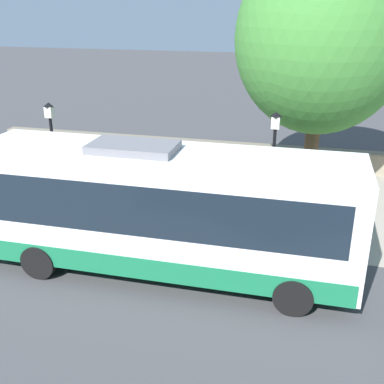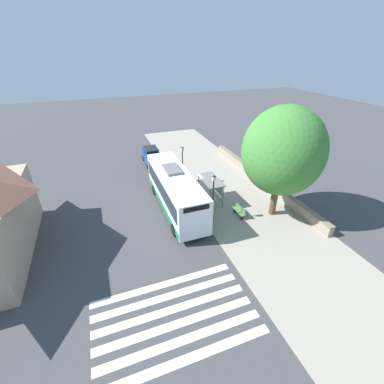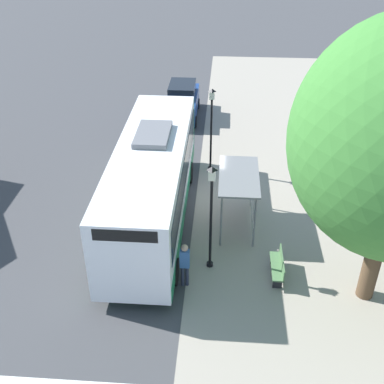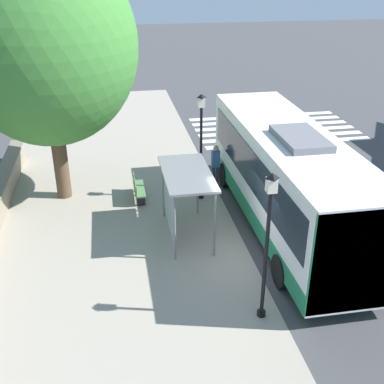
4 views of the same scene
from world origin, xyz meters
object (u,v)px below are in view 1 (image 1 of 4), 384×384
pedestrian (304,226)px  bench (285,200)px  bus_shelter (195,166)px  shade_tree (322,39)px  street_lamp_far (54,154)px  street_lamp_near (273,168)px  bus (163,208)px

pedestrian → bench: pedestrian is taller
bus_shelter → bench: (-1.32, 3.07, -1.50)m
bench → shade_tree: shade_tree is taller
bus_shelter → street_lamp_far: bearing=-72.6°
pedestrian → bench: bearing=-167.8°
bench → street_lamp_near: street_lamp_near is taller
street_lamp_near → street_lamp_far: size_ratio=1.00×
bus_shelter → bus: bearing=-0.8°
bench → bus_shelter: bearing=-66.7°
pedestrian → bench: (-3.31, -0.72, -0.60)m
bus → pedestrian: (-1.64, 3.84, -0.87)m
pedestrian → street_lamp_near: street_lamp_near is taller
street_lamp_far → bus_shelter: bearing=107.4°
bench → street_lamp_far: size_ratio=0.38×
shade_tree → pedestrian: bearing=-0.4°
shade_tree → street_lamp_far: bearing=-55.9°
street_lamp_near → street_lamp_far: (0.27, -7.24, -0.01)m
bus → shade_tree: (-7.88, 3.88, 3.99)m
bus → shade_tree: size_ratio=1.11×
bench → bus: bearing=-32.2°
bus → shade_tree: 9.65m
bus → street_lamp_far: street_lamp_far is taller
bus → street_lamp_far: (-2.21, -4.48, 0.58)m
bus_shelter → street_lamp_near: 2.99m
pedestrian → shade_tree: shade_tree is taller
pedestrian → street_lamp_near: size_ratio=0.42×
pedestrian → street_lamp_far: size_ratio=0.43×
bus_shelter → shade_tree: 6.95m
bus_shelter → bench: bearing=113.3°
bench → street_lamp_far: bearing=-70.2°
pedestrian → street_lamp_far: 8.46m
pedestrian → bus_shelter: bearing=-117.7°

